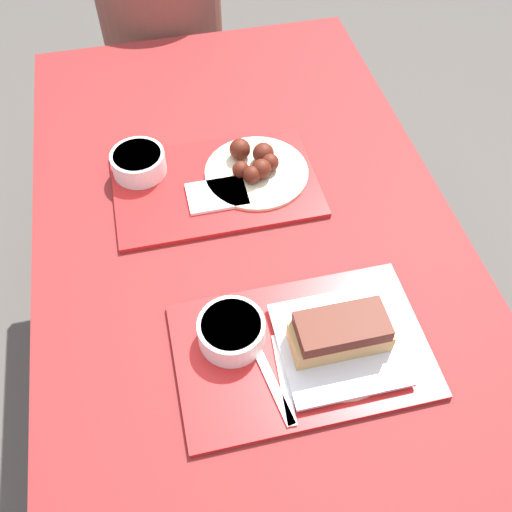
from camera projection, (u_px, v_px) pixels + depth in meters
name	position (u px, v px, depth m)	size (l,w,h in m)	color
ground_plane	(258.00, 416.00, 1.75)	(12.00, 12.00, 0.00)	#4C4742
picnic_table	(259.00, 295.00, 1.21)	(0.89, 1.73, 0.76)	maroon
picnic_bench_far	(192.00, 102.00, 2.11)	(0.85, 0.28, 0.43)	maroon
tray_near	(301.00, 350.00, 1.02)	(0.45, 0.29, 0.01)	red
tray_far	(216.00, 185.00, 1.28)	(0.45, 0.29, 0.01)	red
bowl_coleslaw_near	(231.00, 330.00, 1.01)	(0.12, 0.12, 0.05)	white
brisket_sandwich_plate	(339.00, 338.00, 1.00)	(0.21, 0.21, 0.09)	beige
plastic_fork_near	(271.00, 381.00, 0.98)	(0.04, 0.17, 0.00)	white
plastic_knife_near	(284.00, 378.00, 0.98)	(0.03, 0.17, 0.00)	white
condiment_packet	(297.00, 316.00, 1.06)	(0.04, 0.03, 0.01)	teal
bowl_coleslaw_far	(138.00, 162.00, 1.27)	(0.12, 0.12, 0.05)	white
wings_plate_far	(256.00, 166.00, 1.28)	(0.23, 0.23, 0.06)	beige
napkin_far	(217.00, 195.00, 1.24)	(0.13, 0.09, 0.01)	white
person_seated_across	(162.00, 23.00, 1.84)	(0.39, 0.39, 0.65)	brown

